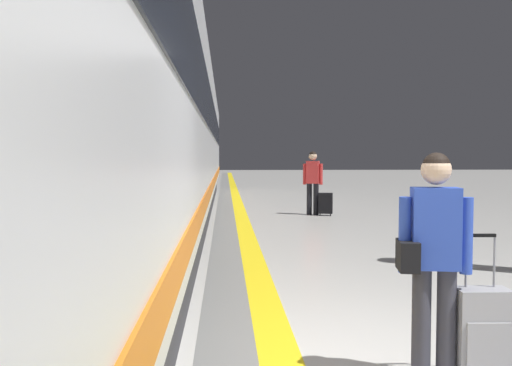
# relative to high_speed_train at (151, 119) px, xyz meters

# --- Properties ---
(safety_line_strip) EXTENTS (0.36, 80.00, 0.01)m
(safety_line_strip) POSITION_rel_high_speed_train_xyz_m (2.17, 0.53, -2.50)
(safety_line_strip) COLOR yellow
(safety_line_strip) RESTS_ON ground
(tactile_edge_band) EXTENTS (0.68, 80.00, 0.01)m
(tactile_edge_band) POSITION_rel_high_speed_train_xyz_m (1.81, 0.53, -2.50)
(tactile_edge_band) COLOR slate
(tactile_edge_band) RESTS_ON ground
(high_speed_train) EXTENTS (2.94, 29.29, 4.97)m
(high_speed_train) POSITION_rel_high_speed_train_xyz_m (0.00, 0.00, 0.00)
(high_speed_train) COLOR #38383D
(high_speed_train) RESTS_ON ground
(traveller_foreground) EXTENTS (0.54, 0.29, 1.66)m
(traveller_foreground) POSITION_rel_high_speed_train_xyz_m (3.22, -9.22, -1.54)
(traveller_foreground) COLOR #383842
(traveller_foreground) RESTS_ON ground
(rolling_suitcase_foreground) EXTENTS (0.39, 0.25, 1.07)m
(rolling_suitcase_foreground) POSITION_rel_high_speed_train_xyz_m (3.59, -9.24, -2.13)
(rolling_suitcase_foreground) COLOR #9E9EA3
(rolling_suitcase_foreground) RESTS_ON ground
(passenger_near) EXTENTS (0.53, 0.30, 1.76)m
(passenger_near) POSITION_rel_high_speed_train_xyz_m (4.16, 2.06, -1.48)
(passenger_near) COLOR black
(passenger_near) RESTS_ON ground
(suitcase_near) EXTENTS (0.42, 0.31, 0.62)m
(suitcase_near) POSITION_rel_high_speed_train_xyz_m (4.48, 1.84, -2.16)
(suitcase_near) COLOR black
(suitcase_near) RESTS_ON ground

